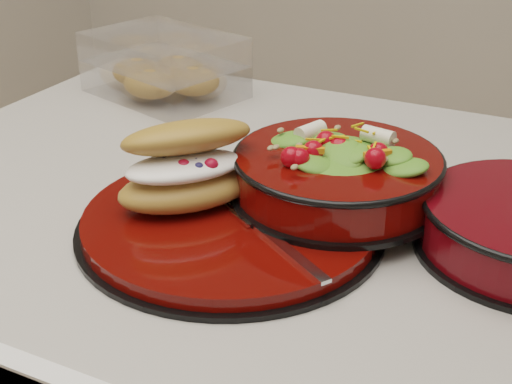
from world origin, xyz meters
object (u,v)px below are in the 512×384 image
at_px(fork, 275,240).
at_px(croissant, 188,167).
at_px(dinner_plate, 231,222).
at_px(salad_bowl, 338,166).
at_px(pastry_box, 164,68).

bearing_deg(fork, croissant, 106.98).
distance_m(dinner_plate, fork, 0.07).
height_order(dinner_plate, salad_bowl, salad_bowl).
distance_m(croissant, fork, 0.13).
bearing_deg(pastry_box, salad_bowl, -16.72).
bearing_deg(salad_bowl, fork, -99.25).
bearing_deg(salad_bowl, dinner_plate, -134.39).
relative_size(salad_bowl, croissant, 1.34).
bearing_deg(dinner_plate, pastry_box, 131.23).
xyz_separation_m(dinner_plate, salad_bowl, (0.08, 0.09, 0.05)).
height_order(croissant, pastry_box, croissant).
relative_size(salad_bowl, pastry_box, 0.88).
bearing_deg(croissant, pastry_box, 78.74).
bearing_deg(fork, dinner_plate, 97.32).
xyz_separation_m(dinner_plate, fork, (0.07, -0.03, 0.01)).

